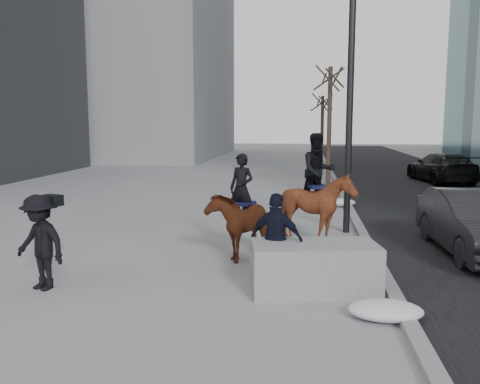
# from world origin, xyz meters

# --- Properties ---
(ground) EXTENTS (120.00, 120.00, 0.00)m
(ground) POSITION_xyz_m (0.00, 0.00, 0.00)
(ground) COLOR gray
(ground) RESTS_ON ground
(road) EXTENTS (8.00, 90.00, 0.01)m
(road) POSITION_xyz_m (7.00, 10.00, 0.01)
(road) COLOR black
(road) RESTS_ON ground
(curb) EXTENTS (0.25, 90.00, 0.12)m
(curb) POSITION_xyz_m (3.00, 10.00, 0.06)
(curb) COLOR gray
(curb) RESTS_ON ground
(planter) EXTENTS (2.39, 1.46, 0.89)m
(planter) POSITION_xyz_m (1.62, -0.93, 0.45)
(planter) COLOR #959497
(planter) RESTS_ON ground
(car_near) EXTENTS (1.75, 4.51, 1.47)m
(car_near) POSITION_xyz_m (5.34, 2.17, 0.73)
(car_near) COLOR black
(car_near) RESTS_ON ground
(car_far) EXTENTS (2.82, 5.40, 1.49)m
(car_far) POSITION_xyz_m (8.30, 16.66, 0.75)
(car_far) COLOR black
(car_far) RESTS_ON ground
(tree_near) EXTENTS (1.20, 1.20, 5.80)m
(tree_near) POSITION_xyz_m (2.40, 11.13, 2.90)
(tree_near) COLOR #3A2C22
(tree_near) RESTS_ON ground
(tree_far) EXTENTS (1.20, 1.20, 4.96)m
(tree_far) POSITION_xyz_m (2.40, 19.34, 2.48)
(tree_far) COLOR #362820
(tree_far) RESTS_ON ground
(mounted_left) EXTENTS (1.49, 1.99, 2.34)m
(mounted_left) POSITION_xyz_m (-0.00, 1.36, 0.87)
(mounted_left) COLOR #502610
(mounted_left) RESTS_ON ground
(mounted_right) EXTENTS (1.97, 2.07, 2.77)m
(mounted_right) POSITION_xyz_m (1.75, 2.86, 1.11)
(mounted_right) COLOR #481A0E
(mounted_right) RESTS_ON ground
(feeder) EXTENTS (1.11, 1.00, 1.75)m
(feeder) POSITION_xyz_m (0.92, -0.68, 0.88)
(feeder) COLOR black
(feeder) RESTS_ON ground
(camera_crew) EXTENTS (1.30, 1.03, 1.75)m
(camera_crew) POSITION_xyz_m (-3.34, -1.41, 0.89)
(camera_crew) COLOR black
(camera_crew) RESTS_ON ground
(lamppost) EXTENTS (0.25, 0.87, 9.09)m
(lamppost) POSITION_xyz_m (2.60, 4.24, 4.99)
(lamppost) COLOR black
(lamppost) RESTS_ON ground
(snow_piles) EXTENTS (1.16, 11.39, 0.29)m
(snow_piles) POSITION_xyz_m (2.70, 3.23, 0.15)
(snow_piles) COLOR silver
(snow_piles) RESTS_ON ground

